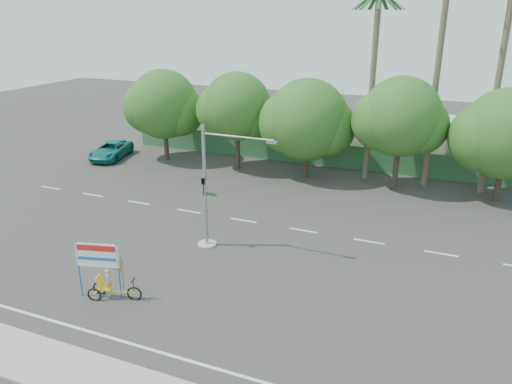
% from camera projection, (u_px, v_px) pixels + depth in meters
% --- Properties ---
extents(ground, '(120.00, 120.00, 0.00)m').
position_uv_depth(ground, '(214.00, 287.00, 24.28)').
color(ground, '#33302D').
rests_on(ground, ground).
extents(fence, '(38.00, 0.08, 2.00)m').
position_uv_depth(fence, '(329.00, 155.00, 42.55)').
color(fence, '#336B3D').
rests_on(fence, ground).
extents(building_left, '(12.00, 8.00, 4.00)m').
position_uv_depth(building_left, '(244.00, 123.00, 49.71)').
color(building_left, beige).
rests_on(building_left, ground).
extents(building_right, '(14.00, 8.00, 3.60)m').
position_uv_depth(building_right, '(433.00, 143.00, 43.27)').
color(building_right, beige).
rests_on(building_right, ground).
extents(tree_far_left, '(7.14, 6.00, 7.96)m').
position_uv_depth(tree_far_left, '(163.00, 106.00, 43.30)').
color(tree_far_left, '#473828').
rests_on(tree_far_left, ground).
extents(tree_left, '(6.66, 5.60, 8.07)m').
position_uv_depth(tree_left, '(236.00, 109.00, 40.66)').
color(tree_left, '#473828').
rests_on(tree_left, ground).
extents(tree_center, '(7.62, 6.40, 7.85)m').
position_uv_depth(tree_center, '(307.00, 122.00, 38.70)').
color(tree_center, '#473828').
rests_on(tree_center, ground).
extents(tree_right, '(6.90, 5.80, 8.36)m').
position_uv_depth(tree_right, '(400.00, 120.00, 35.90)').
color(tree_right, '#473828').
rests_on(tree_right, ground).
extents(tree_far_right, '(7.38, 6.20, 7.94)m').
position_uv_depth(tree_far_right, '(506.00, 137.00, 33.57)').
color(tree_far_right, '#473828').
rests_on(tree_far_right, ground).
extents(palm_tall, '(3.73, 3.79, 17.45)m').
position_uv_depth(palm_tall, '(441.00, 44.00, 34.65)').
color(palm_tall, '#70604C').
rests_on(palm_tall, ground).
extents(palm_mid, '(3.73, 3.79, 15.45)m').
position_uv_depth(palm_mid, '(501.00, 62.00, 33.57)').
color(palm_mid, '#70604C').
rests_on(palm_mid, ground).
extents(palm_short, '(3.73, 3.79, 14.45)m').
position_uv_depth(palm_short, '(374.00, 65.00, 36.83)').
color(palm_short, '#70604C').
rests_on(palm_short, ground).
extents(traffic_signal, '(4.72, 1.10, 7.00)m').
position_uv_depth(traffic_signal, '(210.00, 198.00, 27.51)').
color(traffic_signal, gray).
rests_on(traffic_signal, ground).
extents(trike_billboard, '(2.91, 1.12, 2.94)m').
position_uv_depth(trike_billboard, '(105.00, 275.00, 22.99)').
color(trike_billboard, black).
rests_on(trike_billboard, ground).
extents(pickup_truck, '(3.60, 5.75, 1.48)m').
position_uv_depth(pickup_truck, '(111.00, 150.00, 45.00)').
color(pickup_truck, '#10716E').
rests_on(pickup_truck, ground).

